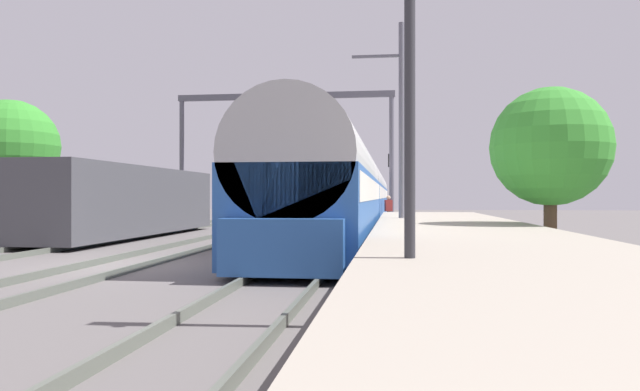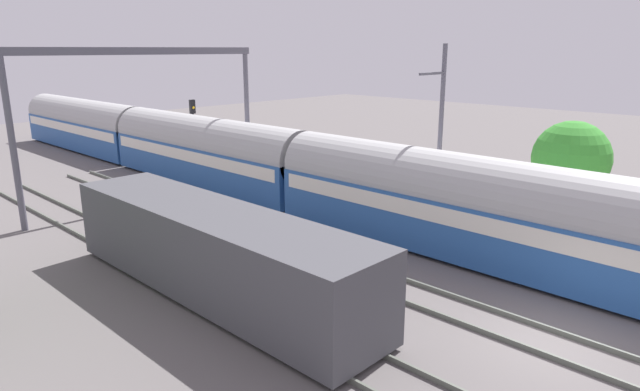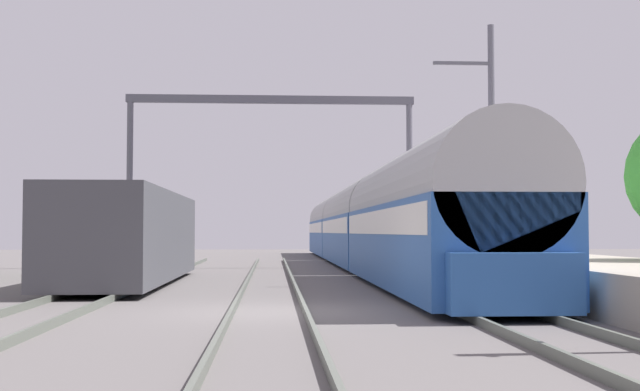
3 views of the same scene
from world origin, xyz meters
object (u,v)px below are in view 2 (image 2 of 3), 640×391
passenger_train (207,151)px  railway_signal_far (193,124)px  freight_car (214,252)px  person_crossing (262,169)px  catenary_gantry (146,92)px

passenger_train → railway_signal_far: size_ratio=10.75×
passenger_train → freight_car: bearing=-124.2°
freight_car → person_crossing: freight_car is taller
freight_car → railway_signal_far: railway_signal_far is taller
person_crossing → catenary_gantry: size_ratio=0.13×
person_crossing → passenger_train: bearing=-77.0°
passenger_train → person_crossing: size_ratio=28.44×
passenger_train → catenary_gantry: catenary_gantry is taller
person_crossing → railway_signal_far: railway_signal_far is taller
railway_signal_far → person_crossing: bearing=-90.7°
person_crossing → catenary_gantry: bearing=-33.0°
passenger_train → freight_car: passenger_train is taller
person_crossing → catenary_gantry: catenary_gantry is taller
passenger_train → catenary_gantry: 5.90m
freight_car → catenary_gantry: catenary_gantry is taller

